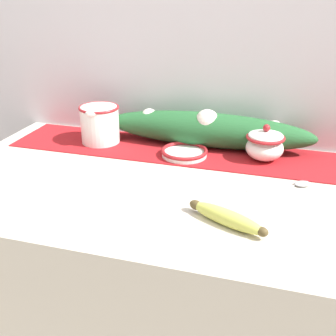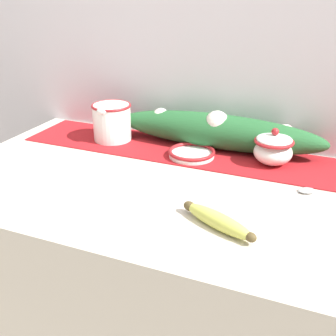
{
  "view_description": "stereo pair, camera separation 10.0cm",
  "coord_description": "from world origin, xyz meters",
  "px_view_note": "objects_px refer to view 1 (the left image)",
  "views": [
    {
      "loc": [
        0.22,
        -0.9,
        1.37
      ],
      "look_at": [
        -0.04,
        -0.02,
        0.96
      ],
      "focal_mm": 45.0,
      "sensor_mm": 36.0,
      "label": 1
    },
    {
      "loc": [
        0.31,
        -0.87,
        1.37
      ],
      "look_at": [
        -0.04,
        -0.02,
        0.96
      ],
      "focal_mm": 45.0,
      "sensor_mm": 36.0,
      "label": 2
    }
  ],
  "objects_px": {
    "sugar_bowl": "(265,144)",
    "banana": "(227,217)",
    "small_dish": "(184,152)",
    "spoon": "(299,184)",
    "cream_pitcher": "(100,123)"
  },
  "relations": [
    {
      "from": "sugar_bowl",
      "to": "small_dish",
      "type": "xyz_separation_m",
      "value": [
        -0.22,
        -0.04,
        -0.03
      ]
    },
    {
      "from": "sugar_bowl",
      "to": "banana",
      "type": "distance_m",
      "value": 0.37
    },
    {
      "from": "sugar_bowl",
      "to": "banana",
      "type": "xyz_separation_m",
      "value": [
        -0.05,
        -0.36,
        -0.03
      ]
    },
    {
      "from": "banana",
      "to": "small_dish",
      "type": "bearing_deg",
      "value": 117.83
    },
    {
      "from": "banana",
      "to": "spoon",
      "type": "bearing_deg",
      "value": 57.97
    },
    {
      "from": "spoon",
      "to": "cream_pitcher",
      "type": "bearing_deg",
      "value": 136.33
    },
    {
      "from": "cream_pitcher",
      "to": "sugar_bowl",
      "type": "bearing_deg",
      "value": -0.12
    },
    {
      "from": "small_dish",
      "to": "cream_pitcher",
      "type": "bearing_deg",
      "value": 172.15
    },
    {
      "from": "cream_pitcher",
      "to": "spoon",
      "type": "distance_m",
      "value": 0.61
    },
    {
      "from": "sugar_bowl",
      "to": "small_dish",
      "type": "distance_m",
      "value": 0.22
    },
    {
      "from": "cream_pitcher",
      "to": "banana",
      "type": "distance_m",
      "value": 0.58
    },
    {
      "from": "cream_pitcher",
      "to": "spoon",
      "type": "relative_size",
      "value": 0.93
    },
    {
      "from": "sugar_bowl",
      "to": "banana",
      "type": "bearing_deg",
      "value": -97.11
    },
    {
      "from": "spoon",
      "to": "sugar_bowl",
      "type": "bearing_deg",
      "value": 94.52
    },
    {
      "from": "cream_pitcher",
      "to": "sugar_bowl",
      "type": "height_order",
      "value": "cream_pitcher"
    }
  ]
}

